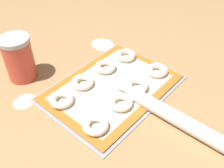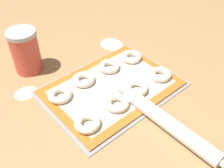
{
  "view_description": "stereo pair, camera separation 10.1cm",
  "coord_description": "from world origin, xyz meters",
  "views": [
    {
      "loc": [
        -0.56,
        -0.48,
        0.68
      ],
      "look_at": [
        0.0,
        0.01,
        0.02
      ],
      "focal_mm": 42.0,
      "sensor_mm": 36.0,
      "label": 1
    },
    {
      "loc": [
        -0.49,
        -0.55,
        0.68
      ],
      "look_at": [
        0.0,
        0.01,
        0.02
      ],
      "focal_mm": 42.0,
      "sensor_mm": 36.0,
      "label": 2
    }
  ],
  "objects": [
    {
      "name": "rolling_pin",
      "position": [
        0.01,
        -0.26,
        0.03
      ],
      "size": [
        0.05,
        0.47,
        0.05
      ],
      "color": "silver",
      "rests_on": "ground_plane"
    },
    {
      "name": "bagel_front_mid_left",
      "position": [
        -0.05,
        -0.08,
        0.02
      ],
      "size": [
        0.09,
        0.09,
        0.02
      ],
      "color": "silver",
      "rests_on": "baking_mat"
    },
    {
      "name": "bagel_back_far_right",
      "position": [
        0.18,
        0.09,
        0.02
      ],
      "size": [
        0.09,
        0.09,
        0.02
      ],
      "color": "silver",
      "rests_on": "baking_mat"
    },
    {
      "name": "bagel_front_far_right",
      "position": [
        0.18,
        -0.07,
        0.02
      ],
      "size": [
        0.09,
        0.09,
        0.02
      ],
      "color": "silver",
      "rests_on": "baking_mat"
    },
    {
      "name": "bagel_front_mid_right",
      "position": [
        0.05,
        -0.07,
        0.02
      ],
      "size": [
        0.09,
        0.09,
        0.02
      ],
      "color": "silver",
      "rests_on": "baking_mat"
    },
    {
      "name": "baking_mat",
      "position": [
        0.0,
        0.01,
        0.01
      ],
      "size": [
        0.48,
        0.35,
        0.0
      ],
      "color": "orange",
      "rests_on": "baking_tray"
    },
    {
      "name": "bagel_back_mid_left",
      "position": [
        -0.07,
        0.1,
        0.02
      ],
      "size": [
        0.09,
        0.09,
        0.02
      ],
      "color": "silver",
      "rests_on": "baking_mat"
    },
    {
      "name": "flour_canister",
      "position": [
        -0.18,
        0.33,
        0.09
      ],
      "size": [
        0.11,
        0.11,
        0.18
      ],
      "color": "#DB4C3D",
      "rests_on": "ground_plane"
    },
    {
      "name": "ground_plane",
      "position": [
        0.0,
        0.0,
        0.0
      ],
      "size": [
        2.8,
        2.8,
        0.0
      ],
      "primitive_type": "plane",
      "color": "#A87F51"
    },
    {
      "name": "bagel_front_far_left",
      "position": [
        -0.18,
        -0.08,
        0.02
      ],
      "size": [
        0.09,
        0.09,
        0.02
      ],
      "color": "silver",
      "rests_on": "baking_mat"
    },
    {
      "name": "bagel_back_mid_right",
      "position": [
        0.06,
        0.1,
        0.02
      ],
      "size": [
        0.09,
        0.09,
        0.02
      ],
      "color": "silver",
      "rests_on": "baking_mat"
    },
    {
      "name": "flour_patch_near",
      "position": [
        -0.26,
        0.21,
        0.0
      ],
      "size": [
        0.09,
        0.07,
        0.0
      ],
      "color": "white",
      "rests_on": "ground_plane"
    },
    {
      "name": "baking_tray",
      "position": [
        0.0,
        0.01,
        0.0
      ],
      "size": [
        0.5,
        0.37,
        0.01
      ],
      "color": "#93969B",
      "rests_on": "ground_plane"
    },
    {
      "name": "bagel_back_far_left",
      "position": [
        -0.18,
        0.09,
        0.02
      ],
      "size": [
        0.09,
        0.09,
        0.02
      ],
      "color": "silver",
      "rests_on": "baking_mat"
    },
    {
      "name": "flour_patch_far",
      "position": [
        0.2,
        0.25,
        0.0
      ],
      "size": [
        0.1,
        0.11,
        0.0
      ],
      "color": "white",
      "rests_on": "ground_plane"
    }
  ]
}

